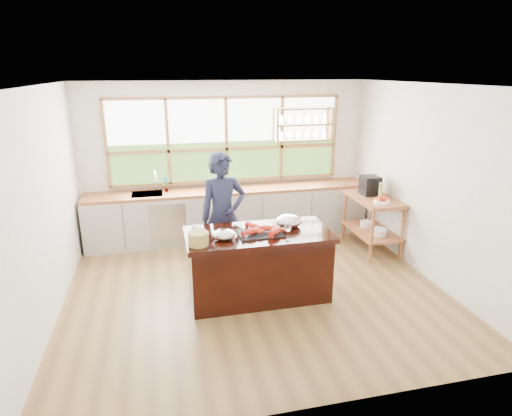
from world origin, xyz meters
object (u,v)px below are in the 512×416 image
object	(u,v)px
cook	(223,216)
espresso_machine	(370,185)
wicker_basket	(198,239)
island	(258,264)

from	to	relation	value
cook	espresso_machine	size ratio (longest dim) A/B	5.83
wicker_basket	island	bearing A→B (deg)	17.00
wicker_basket	cook	bearing A→B (deg)	65.37
espresso_machine	wicker_basket	xyz separation A→B (m)	(-2.97, -1.51, -0.08)
island	espresso_machine	xyz separation A→B (m)	(2.19, 1.27, 0.60)
island	wicker_basket	size ratio (longest dim) A/B	7.60
cook	wicker_basket	xyz separation A→B (m)	(-0.44, -0.96, 0.07)
wicker_basket	espresso_machine	bearing A→B (deg)	26.92
island	wicker_basket	world-z (taller)	wicker_basket
espresso_machine	wicker_basket	distance (m)	3.33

